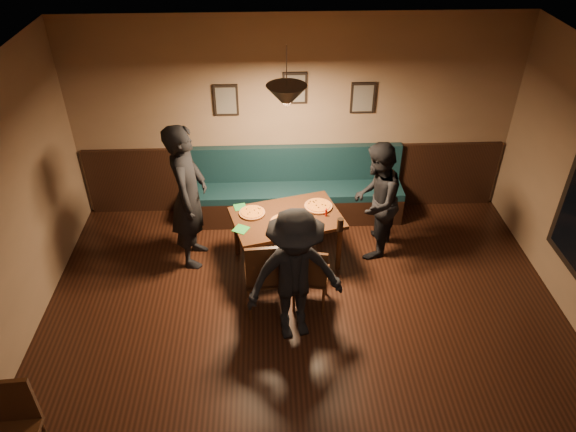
% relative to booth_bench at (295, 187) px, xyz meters
% --- Properties ---
extents(floor, '(7.00, 7.00, 0.00)m').
position_rel_booth_bench_xyz_m(floor, '(0.00, -3.20, -0.50)').
color(floor, black).
rests_on(floor, ground).
extents(ceiling, '(7.00, 7.00, 0.00)m').
position_rel_booth_bench_xyz_m(ceiling, '(0.00, -3.20, 2.30)').
color(ceiling, silver).
rests_on(ceiling, ground).
extents(wall_back, '(6.00, 0.00, 6.00)m').
position_rel_booth_bench_xyz_m(wall_back, '(0.00, 0.30, 0.90)').
color(wall_back, '#8C704F').
rests_on(wall_back, ground).
extents(wainscot, '(5.88, 0.06, 1.00)m').
position_rel_booth_bench_xyz_m(wainscot, '(0.00, 0.27, 0.00)').
color(wainscot, black).
rests_on(wainscot, ground).
extents(booth_bench, '(3.00, 0.60, 1.00)m').
position_rel_booth_bench_xyz_m(booth_bench, '(0.00, 0.00, 0.00)').
color(booth_bench, '#0F232D').
rests_on(booth_bench, ground).
extents(picture_left, '(0.32, 0.04, 0.42)m').
position_rel_booth_bench_xyz_m(picture_left, '(-0.90, 0.27, 1.20)').
color(picture_left, black).
rests_on(picture_left, wall_back).
extents(picture_center, '(0.32, 0.04, 0.42)m').
position_rel_booth_bench_xyz_m(picture_center, '(0.00, 0.27, 1.35)').
color(picture_center, black).
rests_on(picture_center, wall_back).
extents(picture_right, '(0.32, 0.04, 0.42)m').
position_rel_booth_bench_xyz_m(picture_right, '(0.90, 0.27, 1.20)').
color(picture_right, black).
rests_on(picture_right, wall_back).
extents(pendant_lamp, '(0.44, 0.44, 0.25)m').
position_rel_booth_bench_xyz_m(pendant_lamp, '(-0.16, -0.99, 1.75)').
color(pendant_lamp, black).
rests_on(pendant_lamp, ceiling).
extents(dining_table, '(1.48, 1.15, 0.70)m').
position_rel_booth_bench_xyz_m(dining_table, '(-0.16, -0.99, -0.15)').
color(dining_table, black).
rests_on(dining_table, floor).
extents(chair_near_left, '(0.48, 0.48, 1.02)m').
position_rel_booth_bench_xyz_m(chair_near_left, '(-0.43, -1.81, 0.01)').
color(chair_near_left, black).
rests_on(chair_near_left, floor).
extents(chair_near_right, '(0.46, 0.46, 0.89)m').
position_rel_booth_bench_xyz_m(chair_near_right, '(0.08, -1.77, -0.05)').
color(chair_near_right, black).
rests_on(chair_near_right, floor).
extents(diner_left, '(0.51, 0.72, 1.89)m').
position_rel_booth_bench_xyz_m(diner_left, '(-1.34, -0.87, 0.45)').
color(diner_left, black).
rests_on(diner_left, floor).
extents(diner_right, '(0.85, 0.93, 1.57)m').
position_rel_booth_bench_xyz_m(diner_right, '(0.96, -0.83, 0.28)').
color(diner_right, black).
rests_on(diner_right, floor).
extents(diner_front, '(1.14, 0.81, 1.60)m').
position_rel_booth_bench_xyz_m(diner_front, '(-0.12, -2.23, 0.30)').
color(diner_front, black).
rests_on(diner_front, floor).
extents(pizza_a, '(0.40, 0.40, 0.04)m').
position_rel_booth_bench_xyz_m(pizza_a, '(-0.58, -0.92, 0.22)').
color(pizza_a, gold).
rests_on(pizza_a, dining_table).
extents(pizza_b, '(0.42, 0.42, 0.04)m').
position_rel_booth_bench_xyz_m(pizza_b, '(-0.18, -1.15, 0.22)').
color(pizza_b, gold).
rests_on(pizza_b, dining_table).
extents(pizza_c, '(0.45, 0.45, 0.04)m').
position_rel_booth_bench_xyz_m(pizza_c, '(0.25, -0.81, 0.22)').
color(pizza_c, orange).
rests_on(pizza_c, dining_table).
extents(soda_glass, '(0.10, 0.10, 0.16)m').
position_rel_booth_bench_xyz_m(soda_glass, '(0.46, -1.31, 0.28)').
color(soda_glass, black).
rests_on(soda_glass, dining_table).
extents(tabasco_bottle, '(0.03, 0.03, 0.12)m').
position_rel_booth_bench_xyz_m(tabasco_bottle, '(0.32, -1.00, 0.26)').
color(tabasco_bottle, '#940D04').
rests_on(tabasco_bottle, dining_table).
extents(napkin_a, '(0.18, 0.18, 0.01)m').
position_rel_booth_bench_xyz_m(napkin_a, '(-0.74, -0.77, 0.20)').
color(napkin_a, '#1D6E2A').
rests_on(napkin_a, dining_table).
extents(napkin_b, '(0.22, 0.22, 0.01)m').
position_rel_booth_bench_xyz_m(napkin_b, '(-0.71, -1.24, 0.20)').
color(napkin_b, '#1F7527').
rests_on(napkin_b, dining_table).
extents(cutlery_set, '(0.18, 0.07, 0.00)m').
position_rel_booth_bench_xyz_m(cutlery_set, '(-0.18, -1.33, 0.20)').
color(cutlery_set, silver).
rests_on(cutlery_set, dining_table).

